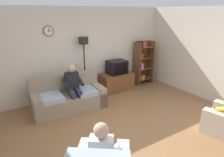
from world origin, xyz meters
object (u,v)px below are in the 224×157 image
at_px(couch, 69,98).
at_px(floor_lamp, 84,51).
at_px(tv, 117,67).
at_px(bookshelf, 142,62).
at_px(person_on_couch, 73,85).
at_px(tv_stand, 116,82).
at_px(person_in_left_armchair, 102,151).

height_order(couch, floor_lamp, floor_lamp).
relative_size(tv, bookshelf, 0.38).
bearing_deg(person_on_couch, couch, 137.28).
relative_size(floor_lamp, person_on_couch, 1.49).
height_order(couch, tv, tv).
xyz_separation_m(tv_stand, person_on_couch, (-1.73, -0.53, 0.40)).
bearing_deg(person_on_couch, floor_lamp, 44.99).
height_order(couch, person_on_couch, person_on_couch).
bearing_deg(person_on_couch, tv_stand, 17.17).
bearing_deg(couch, tv, 12.21).
bearing_deg(tv_stand, floor_lamp, 174.84).
bearing_deg(tv_stand, bookshelf, 3.54).
bearing_deg(tv, floor_lamp, 173.58).
height_order(bookshelf, person_in_left_armchair, bookshelf).
distance_m(floor_lamp, person_on_couch, 1.17).
relative_size(bookshelf, person_in_left_armchair, 1.41).
relative_size(person_on_couch, person_in_left_armchair, 1.11).
bearing_deg(couch, bookshelf, 9.35).
height_order(bookshelf, floor_lamp, floor_lamp).
bearing_deg(person_on_couch, bookshelf, 11.81).
bearing_deg(floor_lamp, person_in_left_armchair, -110.83).
bearing_deg(tv, person_on_couch, -163.57).
xyz_separation_m(tv_stand, floor_lamp, (-1.10, 0.10, 1.15)).
height_order(bookshelf, person_on_couch, bookshelf).
xyz_separation_m(couch, tv_stand, (1.85, 0.42, -0.01)).
distance_m(tv, floor_lamp, 1.27).
height_order(tv_stand, person_in_left_armchair, person_in_left_armchair).
distance_m(tv_stand, tv, 0.52).
bearing_deg(tv_stand, person_on_couch, -162.83).
relative_size(floor_lamp, person_in_left_armchair, 1.65).
relative_size(couch, tv, 3.26).
relative_size(bookshelf, floor_lamp, 0.85).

